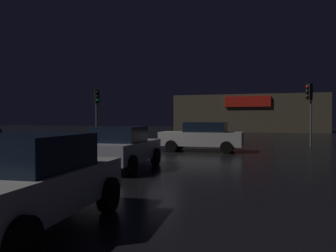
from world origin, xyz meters
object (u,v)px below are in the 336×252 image
(car_crossing, at_px, (24,181))
(car_far, at_px, (121,148))
(store_building, at_px, (249,114))
(traffic_signal_opposite, at_px, (97,105))
(traffic_signal_cross_left, at_px, (310,100))
(car_near, at_px, (202,136))

(car_crossing, bearing_deg, car_far, 101.29)
(store_building, relative_size, traffic_signal_opposite, 4.92)
(store_building, distance_m, car_crossing, 44.07)
(store_building, height_order, traffic_signal_cross_left, store_building)
(traffic_signal_opposite, xyz_separation_m, car_crossing, (9.51, -19.79, -2.04))
(store_building, xyz_separation_m, car_crossing, (-0.74, -44.03, -1.69))
(traffic_signal_cross_left, relative_size, car_far, 1.01)
(traffic_signal_opposite, relative_size, car_far, 1.03)
(store_building, xyz_separation_m, traffic_signal_cross_left, (5.19, -25.39, 0.46))
(traffic_signal_cross_left, height_order, car_near, traffic_signal_cross_left)
(car_near, distance_m, car_far, 7.22)
(traffic_signal_opposite, distance_m, car_crossing, 22.05)
(traffic_signal_cross_left, height_order, car_crossing, traffic_signal_cross_left)
(traffic_signal_cross_left, height_order, car_far, traffic_signal_cross_left)
(traffic_signal_cross_left, distance_m, car_crossing, 19.68)
(car_near, bearing_deg, store_building, 88.91)
(car_crossing, bearing_deg, car_near, 89.34)
(store_building, height_order, car_near, store_building)
(traffic_signal_opposite, bearing_deg, car_far, -58.45)
(car_far, bearing_deg, traffic_signal_cross_left, 59.56)
(store_building, distance_m, traffic_signal_opposite, 26.32)
(store_building, relative_size, traffic_signal_cross_left, 5.01)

